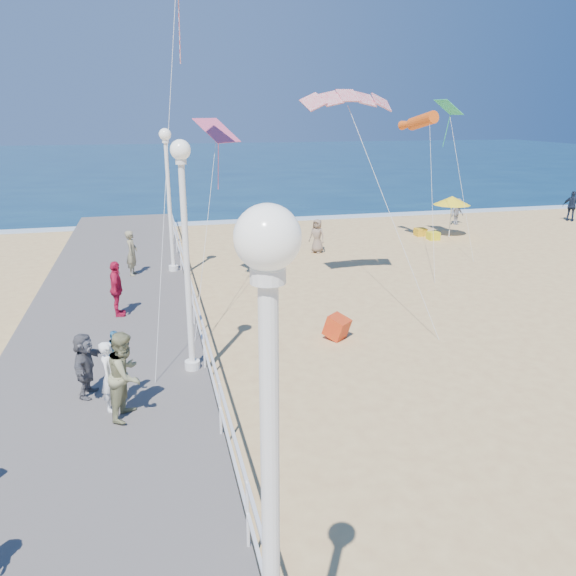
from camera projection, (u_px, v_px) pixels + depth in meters
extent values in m
plane|color=#E0B975|center=(398.00, 361.00, 14.77)|extent=(160.00, 160.00, 0.00)
cube|color=#0C2C4A|center=(193.00, 161.00, 74.98)|extent=(160.00, 90.00, 0.05)
cube|color=white|center=(255.00, 221.00, 33.75)|extent=(160.00, 1.20, 0.04)
cube|color=slate|center=(99.00, 386.00, 12.99)|extent=(5.00, 44.00, 0.40)
cube|color=white|center=(203.00, 327.00, 13.18)|extent=(0.05, 42.00, 0.06)
cube|color=white|center=(204.00, 346.00, 13.33)|extent=(0.05, 42.00, 0.04)
cylinder|color=white|center=(271.00, 572.00, 4.35)|extent=(0.14, 0.14, 4.70)
sphere|color=white|center=(267.00, 238.00, 3.56)|extent=(0.44, 0.44, 0.44)
cylinder|color=white|center=(192.00, 365.00, 13.39)|extent=(0.36, 0.36, 0.20)
cylinder|color=white|center=(187.00, 270.00, 12.69)|extent=(0.14, 0.14, 4.70)
sphere|color=white|center=(180.00, 150.00, 11.90)|extent=(0.44, 0.44, 0.44)
cylinder|color=white|center=(173.00, 268.00, 21.73)|extent=(0.36, 0.36, 0.20)
cylinder|color=white|center=(170.00, 208.00, 21.03)|extent=(0.14, 0.14, 4.70)
sphere|color=white|center=(165.00, 134.00, 20.24)|extent=(0.44, 0.44, 0.44)
imported|color=white|center=(110.00, 376.00, 11.40)|extent=(0.51, 0.63, 1.49)
imported|color=teal|center=(116.00, 349.00, 11.42)|extent=(0.41, 0.46, 0.80)
imported|color=gray|center=(126.00, 375.00, 11.08)|extent=(0.95, 1.06, 1.80)
imported|color=#BE173E|center=(116.00, 289.00, 16.68)|extent=(0.41, 0.99, 1.69)
imported|color=#58575C|center=(85.00, 365.00, 11.96)|extent=(0.75, 1.39, 1.43)
imported|color=gray|center=(132.00, 253.00, 20.92)|extent=(0.53, 0.69, 1.69)
imported|color=slate|center=(457.00, 212.00, 32.51)|extent=(1.11, 0.86, 1.52)
imported|color=#182135|center=(572.00, 206.00, 33.51)|extent=(1.02, 1.09, 1.80)
imported|color=#846E5B|center=(317.00, 236.00, 25.99)|extent=(0.90, 0.90, 1.57)
cube|color=red|center=(337.00, 329.00, 16.13)|extent=(0.88, 0.90, 0.74)
cylinder|color=white|center=(450.00, 220.00, 29.24)|extent=(0.05, 0.05, 1.80)
cone|color=yellow|center=(452.00, 201.00, 28.94)|extent=(1.90, 1.90, 0.45)
cube|color=gold|center=(420.00, 232.00, 29.72)|extent=(0.55, 0.55, 0.40)
cube|color=yellow|center=(433.00, 236.00, 28.80)|extent=(0.55, 0.55, 0.40)
cylinder|color=#E35313|center=(422.00, 121.00, 25.05)|extent=(1.03, 2.81, 1.11)
cube|color=#E3537D|center=(217.00, 130.00, 18.72)|extent=(1.64, 1.64, 0.78)
cube|color=#28BE74|center=(449.00, 107.00, 25.78)|extent=(1.00, 1.19, 0.67)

